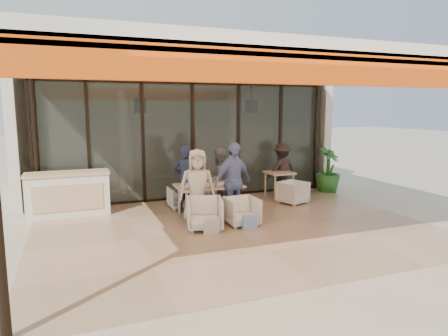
# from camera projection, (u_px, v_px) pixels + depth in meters

# --- Properties ---
(ground) EXTENTS (70.00, 70.00, 0.00)m
(ground) POSITION_uv_depth(u_px,v_px,m) (235.00, 229.00, 8.34)
(ground) COLOR #C6B293
(ground) RESTS_ON ground
(terrace_floor) EXTENTS (8.00, 6.00, 0.01)m
(terrace_floor) POSITION_uv_depth(u_px,v_px,m) (235.00, 228.00, 8.34)
(terrace_floor) COLOR tan
(terrace_floor) RESTS_ON ground
(terrace_structure) EXTENTS (8.00, 6.00, 3.40)m
(terrace_structure) POSITION_uv_depth(u_px,v_px,m) (241.00, 68.00, 7.61)
(terrace_structure) COLOR silver
(terrace_structure) RESTS_ON ground
(glass_storefront) EXTENTS (8.08, 0.10, 3.20)m
(glass_storefront) POSITION_uv_depth(u_px,v_px,m) (193.00, 141.00, 10.87)
(glass_storefront) COLOR #9EADA3
(glass_storefront) RESTS_ON ground
(interior_block) EXTENTS (9.05, 3.62, 3.52)m
(interior_block) POSITION_uv_depth(u_px,v_px,m) (172.00, 116.00, 12.91)
(interior_block) COLOR silver
(interior_block) RESTS_ON ground
(host_counter) EXTENTS (1.85, 0.65, 1.04)m
(host_counter) POSITION_uv_depth(u_px,v_px,m) (68.00, 194.00, 9.23)
(host_counter) COLOR silver
(host_counter) RESTS_ON ground
(dining_table) EXTENTS (1.50, 0.90, 0.93)m
(dining_table) POSITION_uv_depth(u_px,v_px,m) (209.00, 187.00, 9.21)
(dining_table) COLOR #D4B881
(dining_table) RESTS_ON ground
(chair_far_left) EXTENTS (0.59, 0.55, 0.60)m
(chair_far_left) POSITION_uv_depth(u_px,v_px,m) (181.00, 197.00, 9.99)
(chair_far_left) COLOR white
(chair_far_left) RESTS_ON ground
(chair_far_right) EXTENTS (0.81, 0.79, 0.67)m
(chair_far_right) POSITION_uv_depth(u_px,v_px,m) (212.00, 193.00, 10.28)
(chair_far_right) COLOR white
(chair_far_right) RESTS_ON ground
(chair_near_left) EXTENTS (0.86, 0.83, 0.74)m
(chair_near_left) POSITION_uv_depth(u_px,v_px,m) (205.00, 212.00, 8.23)
(chair_near_left) COLOR white
(chair_near_left) RESTS_ON ground
(chair_near_right) EXTENTS (0.66, 0.62, 0.67)m
(chair_near_right) POSITION_uv_depth(u_px,v_px,m) (242.00, 210.00, 8.53)
(chair_near_right) COLOR white
(chair_near_right) RESTS_ON ground
(diner_navy) EXTENTS (0.70, 0.57, 1.65)m
(diner_navy) POSITION_uv_depth(u_px,v_px,m) (186.00, 179.00, 9.45)
(diner_navy) COLOR #1B1D3C
(diner_navy) RESTS_ON ground
(diner_grey) EXTENTS (0.89, 0.78, 1.53)m
(diner_grey) POSITION_uv_depth(u_px,v_px,m) (219.00, 179.00, 9.76)
(diner_grey) COLOR slate
(diner_grey) RESTS_ON ground
(diner_cream) EXTENTS (0.88, 0.66, 1.63)m
(diner_cream) POSITION_uv_depth(u_px,v_px,m) (197.00, 187.00, 8.62)
(diner_cream) COLOR beige
(diner_cream) RESTS_ON ground
(diner_periwinkle) EXTENTS (1.11, 0.75, 1.75)m
(diner_periwinkle) POSITION_uv_depth(u_px,v_px,m) (233.00, 181.00, 8.91)
(diner_periwinkle) COLOR #758EC3
(diner_periwinkle) RESTS_ON ground
(tote_bag_cream) EXTENTS (0.30, 0.10, 0.34)m
(tote_bag_cream) POSITION_uv_depth(u_px,v_px,m) (211.00, 227.00, 7.89)
(tote_bag_cream) COLOR silver
(tote_bag_cream) RESTS_ON ground
(tote_bag_blue) EXTENTS (0.30, 0.10, 0.34)m
(tote_bag_blue) POSITION_uv_depth(u_px,v_px,m) (250.00, 222.00, 8.19)
(tote_bag_blue) COLOR #99BFD8
(tote_bag_blue) RESTS_ON ground
(side_table) EXTENTS (0.70, 0.70, 0.74)m
(side_table) POSITION_uv_depth(u_px,v_px,m) (279.00, 176.00, 11.07)
(side_table) COLOR #D4B881
(side_table) RESTS_ON ground
(side_chair) EXTENTS (0.82, 0.80, 0.67)m
(side_chair) POSITION_uv_depth(u_px,v_px,m) (293.00, 192.00, 10.43)
(side_chair) COLOR white
(side_chair) RESTS_ON ground
(standing_woman) EXTENTS (1.05, 0.69, 1.51)m
(standing_woman) POSITION_uv_depth(u_px,v_px,m) (282.00, 170.00, 11.38)
(standing_woman) COLOR black
(standing_woman) RESTS_ON ground
(potted_palm) EXTENTS (1.03, 1.03, 1.34)m
(potted_palm) POSITION_uv_depth(u_px,v_px,m) (328.00, 170.00, 11.89)
(potted_palm) COLOR #1E5919
(potted_palm) RESTS_ON ground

